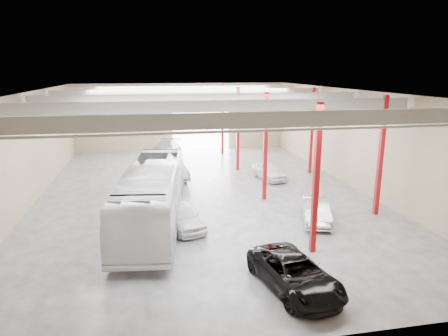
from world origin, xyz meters
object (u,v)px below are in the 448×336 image
object	(u,v)px
car_row_a	(182,216)
coach_bus	(153,195)
car_right_near	(315,210)
car_row_c	(166,151)
black_sedan	(295,273)
car_row_b	(170,168)
car_right_far	(269,171)

from	to	relation	value
car_row_a	coach_bus	bearing A→B (deg)	133.55
car_row_a	car_right_near	xyz separation A→B (m)	(7.50, -0.40, -0.01)
car_row_a	car_row_c	world-z (taller)	car_row_c
coach_bus	black_sedan	distance (m)	9.52
coach_bus	car_row_b	size ratio (longest dim) A/B	2.43
car_right_near	coach_bus	bearing A→B (deg)	-170.91
black_sedan	car_right_near	bearing A→B (deg)	49.86
coach_bus	car_right_near	world-z (taller)	coach_bus
car_right_near	car_row_a	bearing A→B (deg)	-165.99
car_row_a	car_right_near	size ratio (longest dim) A/B	0.98
black_sedan	car_right_near	distance (m)	7.58
coach_bus	car_right_far	xyz separation A→B (m)	(9.10, 7.92, -1.02)
coach_bus	car_right_near	size ratio (longest dim) A/B	2.99
car_row_b	car_right_near	world-z (taller)	car_row_b
car_row_c	car_right_near	xyz separation A→B (m)	(7.50, -18.09, -0.14)
car_row_a	car_row_c	xyz separation A→B (m)	(0.00, 17.69, 0.13)
black_sedan	car_row_c	world-z (taller)	car_row_c
black_sedan	car_row_a	distance (m)	7.95
black_sedan	car_row_c	xyz separation A→B (m)	(-3.77, 24.69, 0.14)
coach_bus	car_row_b	bearing A→B (deg)	88.73
coach_bus	car_row_c	world-z (taller)	coach_bus
car_row_b	car_row_c	xyz separation A→B (m)	(0.00, 7.19, -0.01)
car_row_b	car_right_far	bearing A→B (deg)	-26.10
coach_bus	car_row_b	world-z (taller)	coach_bus
car_right_near	black_sedan	bearing A→B (deg)	-102.41
coach_bus	car_row_c	size ratio (longest dim) A/B	2.17
black_sedan	car_row_b	xyz separation A→B (m)	(-3.77, 17.50, 0.15)
coach_bus	black_sedan	size ratio (longest dim) A/B	2.52
black_sedan	car_right_near	size ratio (longest dim) A/B	1.19
car_row_b	car_right_far	world-z (taller)	car_row_b
car_row_a	car_row_c	bearing A→B (deg)	73.40
coach_bus	car_row_c	xyz separation A→B (m)	(1.50, 16.83, -0.87)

